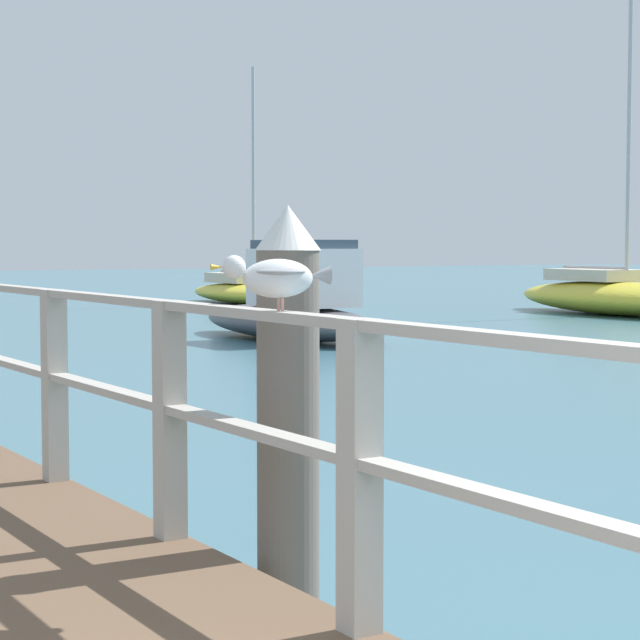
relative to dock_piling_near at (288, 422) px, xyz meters
The scene contains 5 objects.
dock_piling_near is the anchor object (origin of this frame).
seagull_foreground 0.96m from the dock_piling_near, 123.92° to the right, with size 0.47×0.22×0.21m.
boat_1 26.08m from the dock_piling_near, 41.25° to the left, with size 3.22×7.49×8.48m.
boat_3 30.53m from the dock_piling_near, 62.11° to the left, with size 2.28×6.29×7.01m.
boat_4 16.84m from the dock_piling_near, 59.58° to the left, with size 1.91×5.46×1.86m.
Camera 1 is at (-0.74, -1.02, 1.77)m, focal length 66.81 mm.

